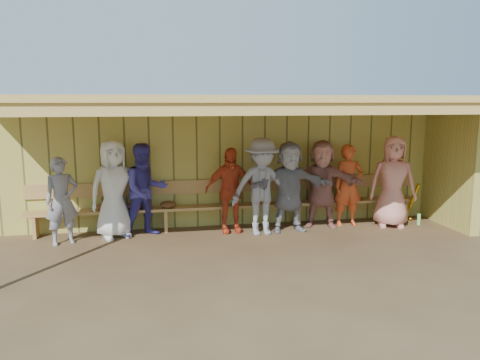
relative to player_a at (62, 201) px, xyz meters
name	(u,v)px	position (x,y,z in m)	size (l,w,h in m)	color
ground	(244,243)	(3.04, -0.56, -0.75)	(90.00, 90.00, 0.00)	brown
player_a	(62,201)	(0.00, 0.00, 0.00)	(0.55, 0.36, 1.50)	gray
player_b	(114,189)	(0.84, 0.25, 0.13)	(0.86, 0.56, 1.75)	white
player_c	(145,190)	(1.39, 0.25, 0.09)	(0.82, 0.64, 1.68)	#3E3799
player_d	(230,190)	(2.93, 0.21, 0.04)	(0.93, 0.39, 1.59)	#D34321
player_e	(262,187)	(3.48, -0.04, 0.13)	(1.15, 0.66, 1.77)	gray
player_f	(322,184)	(4.73, 0.25, 0.10)	(1.57, 0.50, 1.70)	#B67366
player_g	(348,185)	(5.28, 0.25, 0.04)	(0.58, 0.38, 1.59)	#CC4C20
player_h	(393,182)	(6.07, -0.02, 0.13)	(0.87, 0.56, 1.77)	#DD8C7C
player_extra	(290,187)	(4.03, 0.05, 0.10)	(1.57, 0.50, 1.70)	gray
dugout_structure	(257,141)	(3.43, 0.12, 0.94)	(8.80, 3.20, 2.50)	#B8AE4E
bench	(233,200)	(3.04, 0.55, -0.22)	(7.60, 0.34, 0.93)	tan
dugout_equipment	(188,205)	(2.17, 0.42, -0.26)	(6.28, 0.62, 0.80)	gold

